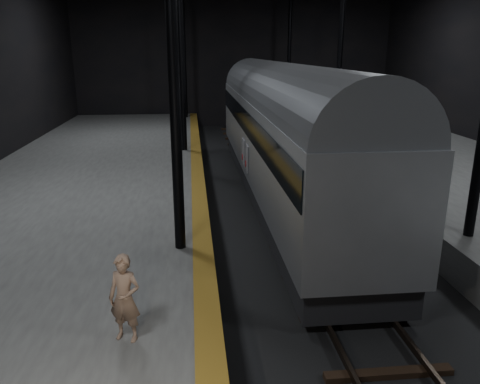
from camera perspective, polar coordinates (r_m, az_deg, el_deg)
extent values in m
plane|color=black|center=(16.29, 6.63, -3.74)|extent=(44.00, 44.00, 0.00)
cube|color=#4B4B48|center=(16.27, -20.10, -2.85)|extent=(9.00, 43.80, 1.00)
cube|color=brown|center=(15.59, -4.98, -0.73)|extent=(0.50, 43.80, 0.01)
cube|color=#3F3328|center=(16.10, 4.15, -3.28)|extent=(0.08, 43.00, 0.14)
cube|color=#3F3328|center=(16.40, 9.11, -3.07)|extent=(0.08, 43.00, 0.14)
cube|color=black|center=(16.27, 6.64, -3.54)|extent=(2.40, 42.00, 0.12)
cylinder|color=black|center=(10.88, -8.27, 18.28)|extent=(0.26, 0.26, 10.00)
cylinder|color=black|center=(22.87, -7.20, 17.49)|extent=(0.26, 0.26, 10.00)
cylinder|color=black|center=(23.99, 12.16, 17.22)|extent=(0.26, 0.26, 10.00)
cylinder|color=black|center=(34.87, -6.87, 17.24)|extent=(0.26, 0.26, 10.00)
cylinder|color=black|center=(35.61, 6.04, 17.25)|extent=(0.26, 0.26, 10.00)
cube|color=#9DA0A5|center=(18.33, 4.99, 6.64)|extent=(2.81, 19.35, 2.90)
cube|color=black|center=(18.73, 4.85, 1.15)|extent=(2.56, 18.96, 0.82)
cube|color=black|center=(18.22, 5.04, 8.73)|extent=(2.86, 19.06, 0.87)
cylinder|color=slate|center=(18.13, 5.10, 11.15)|extent=(2.75, 19.15, 2.75)
cube|color=black|center=(12.68, 10.52, -8.70)|extent=(1.74, 2.13, 0.34)
cube|color=black|center=(25.31, 1.99, 4.50)|extent=(1.74, 2.13, 0.34)
cube|color=silver|center=(17.29, 0.86, 4.11)|extent=(0.04, 0.73, 1.02)
cube|color=silver|center=(18.41, 0.43, 4.91)|extent=(0.04, 0.73, 1.02)
cylinder|color=#A21319|center=(17.51, 0.72, 3.46)|extent=(0.03, 0.25, 0.25)
cylinder|color=#A21319|center=(18.63, 0.31, 4.29)|extent=(0.03, 0.25, 0.25)
imported|color=#8F6E57|center=(8.16, -13.87, -12.47)|extent=(0.65, 0.54, 1.54)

